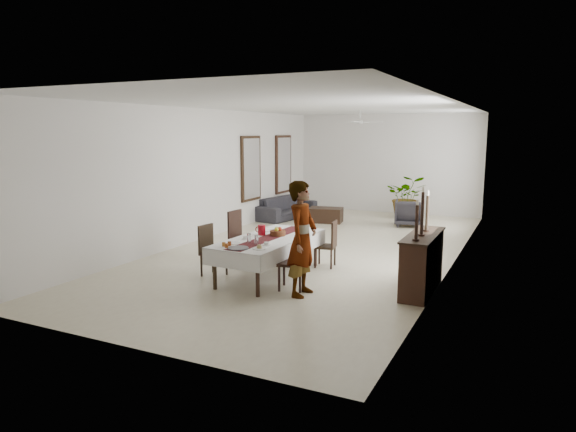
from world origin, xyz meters
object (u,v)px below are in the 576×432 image
Objects in this scene: woman at (302,239)px; sideboard_body at (422,264)px; dining_table_top at (269,239)px; red_pitcher at (262,230)px; sofa at (286,208)px.

sideboard_body is at bearing -60.14° from woman.
woman is 1.19× the size of sideboard_body.
dining_table_top is 12.00× the size of red_pitcher.
woman is 7.58m from sofa.
dining_table_top is 0.31m from red_pitcher.
woman is (0.98, -0.71, 0.24)m from dining_table_top.
sideboard_body is at bearing -127.16° from sofa.
red_pitcher is at bearing 53.71° from woman.
red_pitcher is at bearing -148.40° from sofa.
woman is at bearing -33.41° from dining_table_top.
woman reaches higher than sideboard_body.
red_pitcher is 1.49m from woman.
woman reaches higher than red_pitcher.
red_pitcher is (-0.24, 0.15, 0.13)m from dining_table_top.
dining_table_top is 1.23× the size of woman.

